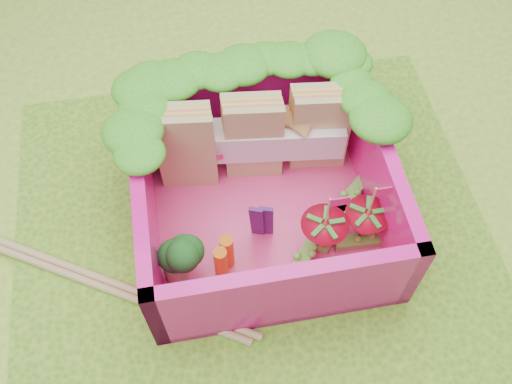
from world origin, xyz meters
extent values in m
plane|color=#83B232|center=(0.00, 0.00, 0.00)|extent=(14.00, 14.00, 0.00)
cube|color=#579922|center=(0.00, 0.00, 0.01)|extent=(2.60, 2.60, 0.03)
cube|color=#E53A7C|center=(0.07, 0.22, 0.06)|extent=(1.30, 1.30, 0.05)
cube|color=#FF1598|center=(0.07, 0.83, 0.31)|extent=(1.30, 0.07, 0.55)
cube|color=#FF1598|center=(0.07, -0.40, 0.31)|extent=(1.30, 0.07, 0.55)
cube|color=#FF1598|center=(-0.54, 0.22, 0.31)|extent=(0.07, 1.30, 0.55)
cube|color=#FF1598|center=(0.69, 0.22, 0.31)|extent=(0.07, 1.30, 0.55)
ellipsoid|color=#229C1C|center=(-0.43, 0.80, 0.64)|extent=(0.30, 0.30, 0.11)
ellipsoid|color=#229C1C|center=(-0.30, 0.80, 0.64)|extent=(0.30, 0.30, 0.11)
ellipsoid|color=#229C1C|center=(-0.18, 0.80, 0.64)|extent=(0.30, 0.30, 0.11)
ellipsoid|color=#229C1C|center=(-0.05, 0.80, 0.64)|extent=(0.30, 0.30, 0.11)
ellipsoid|color=#229C1C|center=(0.07, 0.80, 0.64)|extent=(0.30, 0.30, 0.11)
ellipsoid|color=#229C1C|center=(0.20, 0.80, 0.64)|extent=(0.30, 0.30, 0.11)
ellipsoid|color=#229C1C|center=(0.32, 0.80, 0.64)|extent=(0.30, 0.30, 0.11)
ellipsoid|color=#229C1C|center=(0.45, 0.80, 0.64)|extent=(0.30, 0.30, 0.11)
ellipsoid|color=#229C1C|center=(0.57, 0.80, 0.64)|extent=(0.30, 0.30, 0.11)
ellipsoid|color=#229C1C|center=(-0.51, 0.32, 0.64)|extent=(0.27, 0.27, 0.10)
ellipsoid|color=#229C1C|center=(-0.51, 0.46, 0.64)|extent=(0.27, 0.27, 0.10)
ellipsoid|color=#229C1C|center=(-0.51, 0.60, 0.64)|extent=(0.27, 0.27, 0.10)
ellipsoid|color=#229C1C|center=(-0.51, 0.74, 0.64)|extent=(0.27, 0.27, 0.10)
ellipsoid|color=#229C1C|center=(0.65, 0.32, 0.64)|extent=(0.27, 0.27, 0.10)
ellipsoid|color=#229C1C|center=(0.65, 0.46, 0.64)|extent=(0.27, 0.27, 0.10)
ellipsoid|color=#229C1C|center=(0.65, 0.60, 0.64)|extent=(0.27, 0.27, 0.10)
ellipsoid|color=#229C1C|center=(0.65, 0.74, 0.64)|extent=(0.27, 0.27, 0.10)
cube|color=tan|center=(-0.30, 0.53, 0.36)|extent=(0.33, 0.19, 0.56)
cube|color=tan|center=(0.07, 0.53, 0.36)|extent=(0.33, 0.19, 0.56)
cube|color=tan|center=(0.44, 0.53, 0.36)|extent=(0.33, 0.19, 0.56)
cube|color=white|center=(0.07, 0.53, 0.33)|extent=(1.02, 0.29, 0.20)
cylinder|color=#7AAD54|center=(-0.44, -0.10, 0.16)|extent=(0.12, 0.12, 0.15)
ellipsoid|color=#154F1D|center=(-0.44, -0.10, 0.29)|extent=(0.31, 0.31, 0.12)
cylinder|color=#E55813|center=(-0.20, -0.14, 0.22)|extent=(0.07, 0.07, 0.28)
cylinder|color=#E55813|center=(-0.16, -0.07, 0.21)|extent=(0.07, 0.07, 0.25)
cube|color=#431B5E|center=(0.01, 0.05, 0.27)|extent=(0.07, 0.04, 0.38)
cube|color=#431B5E|center=(0.06, 0.04, 0.27)|extent=(0.07, 0.04, 0.38)
cone|color=red|center=(0.34, -0.06, 0.20)|extent=(0.25, 0.25, 0.25)
cylinder|color=#D0BC75|center=(0.34, -0.06, 0.45)|extent=(0.01, 0.01, 0.24)
cube|color=#E52678|center=(0.39, -0.06, 0.53)|extent=(0.10, 0.01, 0.06)
cone|color=red|center=(0.57, -0.03, 0.20)|extent=(0.24, 0.24, 0.24)
cylinder|color=#D0BC75|center=(0.57, -0.03, 0.44)|extent=(0.01, 0.01, 0.24)
cube|color=#E52678|center=(0.62, -0.03, 0.52)|extent=(0.10, 0.01, 0.06)
cube|color=#76C73E|center=(0.57, 0.21, 0.11)|extent=(0.29, 0.26, 0.05)
cube|color=#76C73E|center=(0.57, -0.08, 0.11)|extent=(0.32, 0.08, 0.05)
cube|color=#76C73E|center=(0.23, -0.12, 0.11)|extent=(0.25, 0.29, 0.05)
cube|color=#76C73E|center=(0.43, 0.03, 0.11)|extent=(0.25, 0.30, 0.05)
cube|color=#E2B47C|center=(-1.15, 0.11, 0.05)|extent=(2.10, 1.27, 0.04)
cube|color=#E2B47C|center=(-1.10, 0.13, 0.05)|extent=(2.10, 1.27, 0.04)
camera|label=1|loc=(-0.25, -1.39, 2.82)|focal=40.00mm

